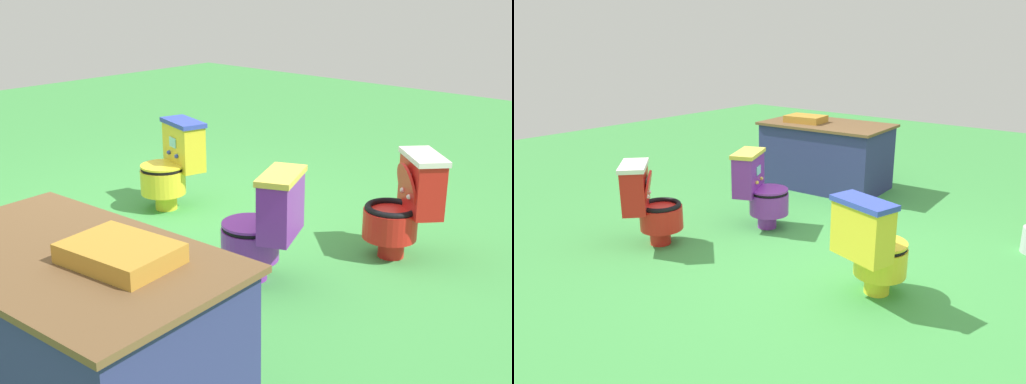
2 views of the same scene
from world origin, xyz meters
TOP-DOWN VIEW (x-y plane):
  - ground at (0.00, 0.00)m, footprint 14.00×14.00m
  - toilet_purple at (-0.95, 0.14)m, footprint 0.61×0.57m
  - toilet_yellow at (0.52, -0.38)m, footprint 0.51×0.58m
  - toilet_red at (-1.40, -0.78)m, footprint 0.63×0.63m
  - vendor_table at (-1.22, 1.66)m, footprint 1.51×0.96m

SIDE VIEW (x-z plane):
  - ground at x=0.00m, z-range 0.00..0.00m
  - toilet_purple at x=-0.95m, z-range 0.01..0.73m
  - toilet_yellow at x=0.52m, z-range 0.01..0.73m
  - toilet_red at x=-1.40m, z-range 0.01..0.74m
  - vendor_table at x=-1.22m, z-range -0.03..0.82m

